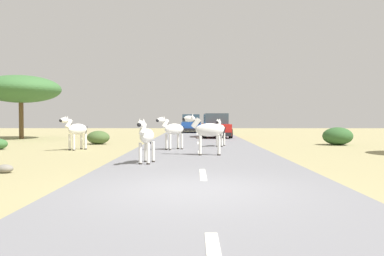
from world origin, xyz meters
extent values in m
plane|color=#998E60|center=(0.00, 0.00, 0.00)|extent=(90.00, 90.00, 0.00)
cube|color=slate|center=(0.25, 0.00, 0.03)|extent=(6.00, 64.00, 0.05)
cube|color=silver|center=(0.25, 2.00, 0.05)|extent=(0.16, 2.00, 0.01)
cube|color=silver|center=(0.25, 8.00, 0.05)|extent=(0.16, 2.00, 0.01)
cube|color=silver|center=(0.25, 14.00, 0.05)|extent=(0.16, 2.00, 0.01)
cube|color=silver|center=(0.25, 20.00, 0.05)|extent=(0.16, 2.00, 0.01)
cube|color=silver|center=(0.25, 26.00, 0.05)|extent=(0.16, 2.00, 0.01)
ellipsoid|color=silver|center=(1.34, 11.60, 0.91)|extent=(0.62, 1.04, 0.46)
cylinder|color=silver|center=(1.14, 11.33, 0.38)|extent=(0.12, 0.12, 0.66)
cylinder|color=#28231E|center=(1.14, 11.33, 0.07)|extent=(0.14, 0.14, 0.04)
cylinder|color=silver|center=(1.38, 11.26, 0.38)|extent=(0.12, 0.12, 0.66)
cylinder|color=#28231E|center=(1.38, 11.26, 0.07)|extent=(0.14, 0.14, 0.04)
cylinder|color=silver|center=(1.30, 11.94, 0.38)|extent=(0.12, 0.12, 0.66)
cylinder|color=#28231E|center=(1.30, 11.94, 0.07)|extent=(0.14, 0.14, 0.04)
cylinder|color=silver|center=(1.54, 11.88, 0.38)|extent=(0.12, 0.12, 0.66)
cylinder|color=#28231E|center=(1.54, 11.88, 0.07)|extent=(0.14, 0.14, 0.04)
cylinder|color=silver|center=(1.22, 11.15, 1.14)|extent=(0.26, 0.38, 0.39)
cube|color=black|center=(1.22, 11.15, 1.22)|extent=(0.12, 0.32, 0.27)
ellipsoid|color=silver|center=(1.16, 10.93, 1.29)|extent=(0.28, 0.46, 0.21)
ellipsoid|color=black|center=(1.12, 10.77, 1.27)|extent=(0.16, 0.18, 0.13)
cone|color=silver|center=(1.13, 11.05, 1.40)|extent=(0.10, 0.10, 0.12)
cone|color=silver|center=(1.25, 11.02, 1.40)|extent=(0.10, 0.10, 0.12)
cylinder|color=black|center=(1.47, 12.07, 0.82)|extent=(0.07, 0.14, 0.39)
ellipsoid|color=silver|center=(-0.90, 9.63, 0.98)|extent=(1.06, 1.02, 0.50)
cylinder|color=silver|center=(-1.24, 9.49, 0.41)|extent=(0.15, 0.15, 0.72)
cylinder|color=#28231E|center=(-1.24, 9.49, 0.07)|extent=(0.17, 0.17, 0.05)
cylinder|color=silver|center=(-1.06, 9.30, 0.41)|extent=(0.15, 0.15, 0.72)
cylinder|color=#28231E|center=(-1.06, 9.30, 0.07)|extent=(0.17, 0.17, 0.05)
cylinder|color=silver|center=(-0.73, 9.96, 0.41)|extent=(0.15, 0.15, 0.72)
cylinder|color=#28231E|center=(-0.73, 9.96, 0.07)|extent=(0.17, 0.17, 0.05)
cylinder|color=silver|center=(-0.55, 9.76, 0.41)|extent=(0.15, 0.15, 0.72)
cylinder|color=#28231E|center=(-0.55, 9.76, 0.07)|extent=(0.17, 0.17, 0.05)
cylinder|color=silver|center=(-1.27, 9.29, 1.23)|extent=(0.41, 0.39, 0.42)
cube|color=black|center=(-1.27, 9.29, 1.32)|extent=(0.28, 0.26, 0.29)
ellipsoid|color=silver|center=(-1.45, 9.12, 1.39)|extent=(0.47, 0.45, 0.23)
ellipsoid|color=black|center=(-1.58, 9.00, 1.37)|extent=(0.21, 0.21, 0.14)
cone|color=silver|center=(-1.41, 9.25, 1.50)|extent=(0.12, 0.12, 0.13)
cone|color=silver|center=(-1.32, 9.15, 1.50)|extent=(0.12, 0.12, 0.13)
cylinder|color=black|center=(-0.51, 9.98, 0.88)|extent=(0.13, 0.13, 0.42)
ellipsoid|color=silver|center=(-1.48, 4.42, 0.92)|extent=(0.53, 1.03, 0.47)
cylinder|color=silver|center=(-1.65, 4.12, 0.39)|extent=(0.11, 0.11, 0.67)
cylinder|color=#28231E|center=(-1.65, 4.12, 0.07)|extent=(0.13, 0.13, 0.04)
cylinder|color=silver|center=(-1.40, 4.09, 0.39)|extent=(0.11, 0.11, 0.67)
cylinder|color=#28231E|center=(-1.40, 4.09, 0.07)|extent=(0.13, 0.13, 0.04)
cylinder|color=silver|center=(-1.56, 4.76, 0.39)|extent=(0.11, 0.11, 0.67)
cylinder|color=#28231E|center=(-1.56, 4.76, 0.07)|extent=(0.13, 0.13, 0.04)
cylinder|color=silver|center=(-1.31, 4.73, 0.39)|extent=(0.11, 0.11, 0.67)
cylinder|color=#28231E|center=(-1.31, 4.73, 0.07)|extent=(0.13, 0.13, 0.04)
cylinder|color=silver|center=(-1.55, 3.96, 1.16)|extent=(0.23, 0.37, 0.40)
cube|color=black|center=(-1.55, 3.96, 1.24)|extent=(0.08, 0.33, 0.27)
ellipsoid|color=silver|center=(-1.58, 3.73, 1.31)|extent=(0.24, 0.45, 0.21)
ellipsoid|color=black|center=(-1.60, 3.56, 1.29)|extent=(0.15, 0.17, 0.13)
cone|color=silver|center=(-1.63, 3.84, 1.41)|extent=(0.09, 0.09, 0.13)
cone|color=silver|center=(-1.50, 3.82, 1.41)|extent=(0.09, 0.09, 0.13)
cylinder|color=black|center=(-1.41, 4.91, 0.83)|extent=(0.05, 0.14, 0.40)
ellipsoid|color=silver|center=(0.61, 7.07, 1.02)|extent=(1.12, 0.49, 0.52)
cylinder|color=silver|center=(0.26, 7.23, 0.43)|extent=(0.11, 0.11, 0.75)
cylinder|color=#28231E|center=(0.26, 7.23, 0.08)|extent=(0.13, 0.13, 0.05)
cylinder|color=silver|center=(0.25, 6.95, 0.43)|extent=(0.11, 0.11, 0.75)
cylinder|color=#28231E|center=(0.25, 6.95, 0.08)|extent=(0.13, 0.13, 0.05)
cylinder|color=silver|center=(0.98, 7.20, 0.43)|extent=(0.11, 0.11, 0.75)
cylinder|color=#28231E|center=(0.98, 7.20, 0.08)|extent=(0.13, 0.13, 0.05)
cylinder|color=silver|center=(0.97, 6.92, 0.43)|extent=(0.11, 0.11, 0.75)
cylinder|color=#28231E|center=(0.97, 6.92, 0.08)|extent=(0.13, 0.13, 0.05)
cylinder|color=silver|center=(0.09, 7.10, 1.29)|extent=(0.40, 0.22, 0.44)
cube|color=black|center=(0.09, 7.10, 1.38)|extent=(0.37, 0.06, 0.30)
ellipsoid|color=silver|center=(-0.17, 7.11, 1.45)|extent=(0.49, 0.22, 0.24)
ellipsoid|color=black|center=(-0.36, 7.12, 1.44)|extent=(0.17, 0.15, 0.14)
cone|color=silver|center=(-0.05, 7.17, 1.57)|extent=(0.09, 0.09, 0.14)
cone|color=silver|center=(-0.06, 7.03, 1.57)|extent=(0.09, 0.09, 0.14)
cylinder|color=black|center=(1.16, 7.05, 0.92)|extent=(0.16, 0.05, 0.45)
ellipsoid|color=silver|center=(-5.38, 9.95, 0.96)|extent=(0.91, 1.16, 0.51)
cylinder|color=silver|center=(-5.67, 9.71, 0.37)|extent=(0.15, 0.15, 0.74)
cylinder|color=#28231E|center=(-5.67, 9.71, 0.02)|extent=(0.17, 0.17, 0.05)
cylinder|color=silver|center=(-5.43, 9.57, 0.37)|extent=(0.15, 0.15, 0.74)
cylinder|color=#28231E|center=(-5.43, 9.57, 0.02)|extent=(0.17, 0.17, 0.05)
cylinder|color=silver|center=(-5.32, 10.32, 0.37)|extent=(0.15, 0.15, 0.74)
cylinder|color=#28231E|center=(-5.32, 10.32, 0.02)|extent=(0.17, 0.17, 0.05)
cylinder|color=silver|center=(-5.08, 10.19, 0.37)|extent=(0.15, 0.15, 0.74)
cylinder|color=#28231E|center=(-5.08, 10.19, 0.02)|extent=(0.17, 0.17, 0.05)
cylinder|color=silver|center=(-5.64, 9.50, 1.22)|extent=(0.36, 0.43, 0.44)
cube|color=black|center=(-5.64, 9.50, 1.31)|extent=(0.21, 0.33, 0.30)
ellipsoid|color=silver|center=(-5.76, 9.27, 1.38)|extent=(0.41, 0.51, 0.24)
ellipsoid|color=black|center=(-5.86, 9.11, 1.37)|extent=(0.20, 0.21, 0.14)
cone|color=silver|center=(-5.76, 9.41, 1.50)|extent=(0.12, 0.12, 0.14)
cone|color=silver|center=(-5.64, 9.34, 1.50)|extent=(0.12, 0.12, 0.14)
cylinder|color=black|center=(-5.11, 10.42, 0.86)|extent=(0.11, 0.15, 0.44)
cube|color=red|center=(1.57, 20.29, 0.63)|extent=(1.96, 4.27, 0.80)
cube|color=#334751|center=(1.56, 20.49, 1.41)|extent=(1.72, 2.26, 0.76)
cube|color=black|center=(1.65, 18.13, 0.36)|extent=(1.71, 0.22, 0.24)
cylinder|color=black|center=(0.72, 18.91, 0.39)|extent=(0.25, 0.69, 0.68)
cylinder|color=black|center=(2.52, 18.98, 0.39)|extent=(0.25, 0.69, 0.68)
cylinder|color=black|center=(0.62, 21.61, 0.39)|extent=(0.25, 0.69, 0.68)
cylinder|color=black|center=(2.42, 21.67, 0.39)|extent=(0.25, 0.69, 0.68)
cube|color=#1E479E|center=(-0.36, 29.82, 0.63)|extent=(1.90, 4.24, 0.80)
cube|color=#334751|center=(-0.37, 30.02, 1.41)|extent=(1.69, 2.24, 0.76)
cube|color=black|center=(-0.31, 27.66, 0.36)|extent=(1.71, 0.20, 0.24)
cylinder|color=black|center=(-1.23, 28.45, 0.39)|extent=(0.24, 0.69, 0.68)
cylinder|color=black|center=(0.57, 28.49, 0.39)|extent=(0.24, 0.69, 0.68)
cylinder|color=black|center=(-1.30, 31.15, 0.39)|extent=(0.24, 0.69, 0.68)
cylinder|color=black|center=(0.50, 31.19, 0.39)|extent=(0.24, 0.69, 0.68)
cylinder|color=brown|center=(-12.02, 18.90, 1.26)|extent=(0.31, 0.31, 2.52)
ellipsoid|color=#386633|center=(-12.02, 18.90, 3.46)|extent=(5.38, 5.38, 1.88)
ellipsoid|color=#425B2D|center=(-5.37, 13.74, 0.38)|extent=(1.25, 1.13, 0.75)
ellipsoid|color=#2D5628|center=(7.81, 13.22, 0.48)|extent=(1.61, 1.45, 0.97)
ellipsoid|color=gray|center=(-5.12, 2.57, 0.12)|extent=(0.44, 0.33, 0.23)
camera|label=1|loc=(0.05, -7.85, 1.52)|focal=36.22mm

